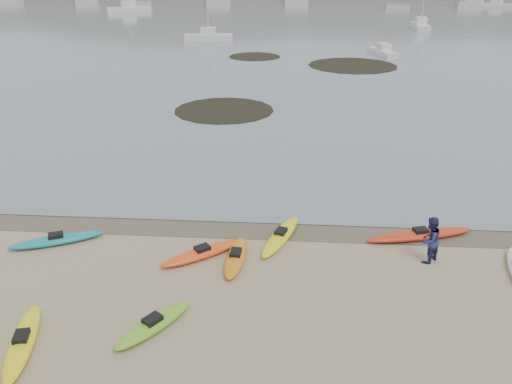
{
  "coord_description": "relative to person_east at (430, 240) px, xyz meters",
  "views": [
    {
      "loc": [
        1.35,
        -18.93,
        10.26
      ],
      "look_at": [
        0.0,
        0.0,
        1.5
      ],
      "focal_mm": 35.0,
      "sensor_mm": 36.0,
      "label": 1
    }
  ],
  "objects": [
    {
      "name": "ground",
      "position": [
        -6.63,
        2.51,
        -0.92
      ],
      "size": [
        600.0,
        600.0,
        0.0
      ],
      "primitive_type": "plane",
      "color": "tan",
      "rests_on": "ground"
    },
    {
      "name": "wet_sand",
      "position": [
        -6.63,
        2.21,
        -0.92
      ],
      "size": [
        60.0,
        60.0,
        0.0
      ],
      "primitive_type": "plane",
      "color": "brown",
      "rests_on": "ground"
    },
    {
      "name": "kayaks",
      "position": [
        -7.81,
        -0.99,
        -0.75
      ],
      "size": [
        21.72,
        10.38,
        0.34
      ],
      "color": "orange",
      "rests_on": "ground"
    },
    {
      "name": "person_east",
      "position": [
        0.0,
        0.0,
        0.0
      ],
      "size": [
        1.13,
        1.12,
        1.84
      ],
      "primitive_type": "imported",
      "rotation": [
        0.0,
        0.0,
        3.9
      ],
      "color": "navy",
      "rests_on": "ground"
    },
    {
      "name": "kelp_mats",
      "position": [
        -4.47,
        34.42,
        -0.89
      ],
      "size": [
        20.22,
        30.6,
        0.04
      ],
      "color": "black",
      "rests_on": "water"
    },
    {
      "name": "moored_boats",
      "position": [
        -6.07,
        88.38,
        -0.36
      ],
      "size": [
        95.86,
        79.62,
        1.33
      ],
      "color": "silver",
      "rests_on": "ground"
    },
    {
      "name": "far_hills",
      "position": [
        32.75,
        196.48,
        -16.85
      ],
      "size": [
        550.0,
        135.0,
        80.0
      ],
      "color": "#384235",
      "rests_on": "ground"
    }
  ]
}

